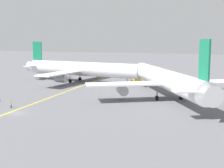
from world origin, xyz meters
TOP-DOWN VIEW (x-y plane):
  - ground_plane at (0.00, 0.00)m, footprint 600.00×600.00m
  - taxiway_stripe at (-2.49, 10.00)m, footprint 9.80×119.68m
  - airliner_at_gate_left at (-9.64, 50.60)m, footprint 52.75×42.04m
  - airliner_being_pushed at (27.21, 30.24)m, footprint 41.55×49.66m
  - pushback_tug at (10.26, 58.15)m, footprint 5.65×7.91m
  - ground_crew_wing_walker_right at (-4.35, 3.82)m, footprint 0.36×0.50m

SIDE VIEW (x-z plane):
  - ground_plane at x=0.00m, z-range 0.00..0.00m
  - taxiway_stripe at x=-2.49m, z-range 0.00..0.01m
  - ground_crew_wing_walker_right at x=-4.35m, z-range 0.03..1.64m
  - pushback_tug at x=10.26m, z-range -0.22..2.58m
  - airliner_at_gate_left at x=-9.64m, z-range -2.66..12.70m
  - airliner_being_pushed at x=27.21m, z-range -2.95..13.39m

